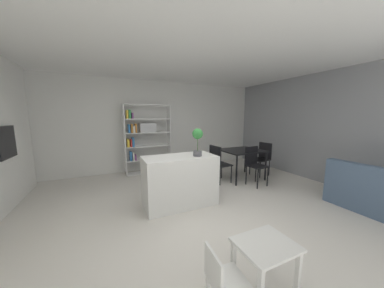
{
  "coord_description": "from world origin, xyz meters",
  "views": [
    {
      "loc": [
        -1.31,
        -2.77,
        1.64
      ],
      "look_at": [
        0.24,
        0.6,
        1.1
      ],
      "focal_mm": 17.54,
      "sensor_mm": 36.0,
      "label": 1
    }
  ],
  "objects_px": {
    "potted_plant_on_island": "(198,139)",
    "dining_chair_near": "(254,162)",
    "kitchen_island": "(180,181)",
    "dining_chair_window_side": "(262,156)",
    "child_table": "(265,253)",
    "dining_chair_island_side": "(218,161)",
    "built_in_oven": "(6,142)",
    "open_bookshelf": "(144,136)",
    "dining_table": "(242,153)",
    "child_chair_left": "(222,278)"
  },
  "relations": [
    {
      "from": "built_in_oven",
      "to": "potted_plant_on_island",
      "type": "height_order",
      "value": "built_in_oven"
    },
    {
      "from": "potted_plant_on_island",
      "to": "built_in_oven",
      "type": "bearing_deg",
      "value": 158.22
    },
    {
      "from": "child_table",
      "to": "dining_chair_island_side",
      "type": "height_order",
      "value": "dining_chair_island_side"
    },
    {
      "from": "open_bookshelf",
      "to": "dining_table",
      "type": "xyz_separation_m",
      "value": [
        2.24,
        -1.56,
        -0.41
      ]
    },
    {
      "from": "kitchen_island",
      "to": "open_bookshelf",
      "type": "bearing_deg",
      "value": 95.34
    },
    {
      "from": "child_table",
      "to": "dining_table",
      "type": "relative_size",
      "value": 0.5
    },
    {
      "from": "built_in_oven",
      "to": "child_table",
      "type": "xyz_separation_m",
      "value": [
        2.85,
        -3.11,
        -0.81
      ]
    },
    {
      "from": "dining_chair_near",
      "to": "child_table",
      "type": "bearing_deg",
      "value": -137.3
    },
    {
      "from": "dining_chair_window_side",
      "to": "dining_chair_near",
      "type": "bearing_deg",
      "value": -62.82
    },
    {
      "from": "potted_plant_on_island",
      "to": "dining_table",
      "type": "distance_m",
      "value": 1.99
    },
    {
      "from": "open_bookshelf",
      "to": "dining_chair_island_side",
      "type": "relative_size",
      "value": 2.12
    },
    {
      "from": "dining_chair_island_side",
      "to": "dining_chair_window_side",
      "type": "distance_m",
      "value": 1.48
    },
    {
      "from": "built_in_oven",
      "to": "kitchen_island",
      "type": "bearing_deg",
      "value": -21.95
    },
    {
      "from": "kitchen_island",
      "to": "dining_chair_window_side",
      "type": "height_order",
      "value": "kitchen_island"
    },
    {
      "from": "dining_chair_near",
      "to": "potted_plant_on_island",
      "type": "bearing_deg",
      "value": -174.66
    },
    {
      "from": "child_chair_left",
      "to": "dining_table",
      "type": "bearing_deg",
      "value": -36.52
    },
    {
      "from": "dining_chair_near",
      "to": "dining_chair_window_side",
      "type": "xyz_separation_m",
      "value": [
        0.75,
        0.49,
        -0.01
      ]
    },
    {
      "from": "open_bookshelf",
      "to": "dining_table",
      "type": "bearing_deg",
      "value": -34.89
    },
    {
      "from": "dining_table",
      "to": "potted_plant_on_island",
      "type": "bearing_deg",
      "value": -154.04
    },
    {
      "from": "kitchen_island",
      "to": "dining_chair_window_side",
      "type": "bearing_deg",
      "value": 14.88
    },
    {
      "from": "open_bookshelf",
      "to": "dining_chair_window_side",
      "type": "bearing_deg",
      "value": -27.49
    },
    {
      "from": "child_chair_left",
      "to": "dining_chair_near",
      "type": "bearing_deg",
      "value": -41.98
    },
    {
      "from": "child_table",
      "to": "dining_chair_window_side",
      "type": "xyz_separation_m",
      "value": [
        2.68,
        2.72,
        0.15
      ]
    },
    {
      "from": "kitchen_island",
      "to": "child_table",
      "type": "bearing_deg",
      "value": -87.65
    },
    {
      "from": "potted_plant_on_island",
      "to": "child_table",
      "type": "xyz_separation_m",
      "value": [
        -0.22,
        -1.88,
        -0.85
      ]
    },
    {
      "from": "potted_plant_on_island",
      "to": "child_chair_left",
      "type": "xyz_separation_m",
      "value": [
        -0.7,
        -1.87,
        -0.93
      ]
    },
    {
      "from": "dining_chair_window_side",
      "to": "kitchen_island",
      "type": "bearing_deg",
      "value": -81.1
    },
    {
      "from": "kitchen_island",
      "to": "dining_chair_near",
      "type": "bearing_deg",
      "value": 6.91
    },
    {
      "from": "kitchen_island",
      "to": "dining_chair_window_side",
      "type": "relative_size",
      "value": 1.44
    },
    {
      "from": "dining_chair_island_side",
      "to": "dining_chair_near",
      "type": "xyz_separation_m",
      "value": [
        0.73,
        -0.47,
        0.0
      ]
    },
    {
      "from": "dining_chair_near",
      "to": "built_in_oven",
      "type": "bearing_deg",
      "value": 163.22
    },
    {
      "from": "built_in_oven",
      "to": "potted_plant_on_island",
      "type": "xyz_separation_m",
      "value": [
        3.08,
        -1.23,
        0.04
      ]
    },
    {
      "from": "built_in_oven",
      "to": "open_bookshelf",
      "type": "xyz_separation_m",
      "value": [
        2.56,
        1.17,
        -0.11
      ]
    },
    {
      "from": "potted_plant_on_island",
      "to": "dining_chair_window_side",
      "type": "xyz_separation_m",
      "value": [
        2.46,
        0.85,
        -0.7
      ]
    },
    {
      "from": "dining_chair_island_side",
      "to": "dining_chair_window_side",
      "type": "xyz_separation_m",
      "value": [
        1.48,
        0.02,
        -0.01
      ]
    },
    {
      "from": "potted_plant_on_island",
      "to": "dining_chair_window_side",
      "type": "distance_m",
      "value": 2.69
    },
    {
      "from": "built_in_oven",
      "to": "child_table",
      "type": "relative_size",
      "value": 1.15
    },
    {
      "from": "kitchen_island",
      "to": "dining_chair_near",
      "type": "xyz_separation_m",
      "value": [
        2.01,
        0.24,
        0.09
      ]
    },
    {
      "from": "child_table",
      "to": "dining_chair_island_side",
      "type": "bearing_deg",
      "value": 66.07
    },
    {
      "from": "built_in_oven",
      "to": "dining_chair_island_side",
      "type": "relative_size",
      "value": 0.65
    },
    {
      "from": "potted_plant_on_island",
      "to": "dining_chair_near",
      "type": "distance_m",
      "value": 1.88
    },
    {
      "from": "child_table",
      "to": "dining_chair_near",
      "type": "height_order",
      "value": "dining_chair_near"
    },
    {
      "from": "built_in_oven",
      "to": "open_bookshelf",
      "type": "distance_m",
      "value": 2.81
    },
    {
      "from": "built_in_oven",
      "to": "potted_plant_on_island",
      "type": "relative_size",
      "value": 1.2
    },
    {
      "from": "dining_chair_island_side",
      "to": "dining_table",
      "type": "bearing_deg",
      "value": -93.39
    },
    {
      "from": "open_bookshelf",
      "to": "dining_chair_island_side",
      "type": "distance_m",
      "value": 2.23
    },
    {
      "from": "child_chair_left",
      "to": "kitchen_island",
      "type": "bearing_deg",
      "value": -5.96
    },
    {
      "from": "dining_chair_window_side",
      "to": "dining_table",
      "type": "bearing_deg",
      "value": -95.19
    },
    {
      "from": "child_chair_left",
      "to": "potted_plant_on_island",
      "type": "bearing_deg",
      "value": -15.22
    },
    {
      "from": "potted_plant_on_island",
      "to": "child_table",
      "type": "height_order",
      "value": "potted_plant_on_island"
    }
  ]
}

